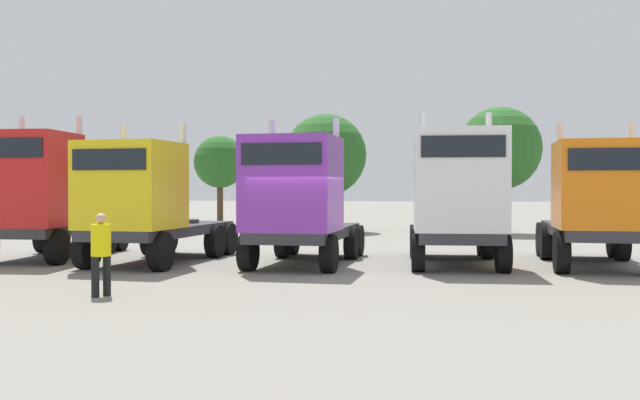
{
  "coord_description": "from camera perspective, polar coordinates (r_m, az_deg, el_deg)",
  "views": [
    {
      "loc": [
        3.59,
        -18.5,
        2.21
      ],
      "look_at": [
        0.16,
        2.21,
        1.86
      ],
      "focal_mm": 39.71,
      "sensor_mm": 36.0,
      "label": 1
    }
  ],
  "objects": [
    {
      "name": "ground",
      "position": [
        18.98,
        -1.57,
        -5.73
      ],
      "size": [
        200.0,
        200.0,
        0.0
      ],
      "primitive_type": "plane",
      "color": "gray"
    },
    {
      "name": "semi_truck_red",
      "position": [
        23.07,
        -21.75,
        0.39
      ],
      "size": [
        2.89,
        6.03,
        4.46
      ],
      "rotation": [
        0.0,
        0.0,
        -1.51
      ],
      "color": "#333338",
      "rests_on": "ground"
    },
    {
      "name": "semi_truck_yellow",
      "position": [
        20.72,
        -14.04,
        -0.18
      ],
      "size": [
        2.99,
        6.32,
        4.08
      ],
      "rotation": [
        0.0,
        0.0,
        -1.65
      ],
      "color": "#333338",
      "rests_on": "ground"
    },
    {
      "name": "semi_truck_purple",
      "position": [
        19.67,
        -1.81,
        -0.02
      ],
      "size": [
        2.8,
        6.06,
        4.2
      ],
      "rotation": [
        0.0,
        0.0,
        -1.61
      ],
      "color": "#333338",
      "rests_on": "ground"
    },
    {
      "name": "semi_truck_white",
      "position": [
        19.97,
        11.02,
        0.32
      ],
      "size": [
        2.81,
        6.02,
        4.39
      ],
      "rotation": [
        0.0,
        0.0,
        -1.52
      ],
      "color": "#333338",
      "rests_on": "ground"
    },
    {
      "name": "semi_truck_orange",
      "position": [
        20.61,
        21.55,
        -0.23
      ],
      "size": [
        2.8,
        6.15,
        4.05
      ],
      "rotation": [
        0.0,
        0.0,
        -1.61
      ],
      "color": "#333338",
      "rests_on": "ground"
    },
    {
      "name": "visitor_in_hivis",
      "position": [
        15.12,
        -17.24,
        -3.74
      ],
      "size": [
        0.54,
        0.54,
        1.7
      ],
      "rotation": [
        0.0,
        0.0,
        5.8
      ],
      "color": "black",
      "rests_on": "ground"
    },
    {
      "name": "oak_far_left",
      "position": [
        42.04,
        -8.06,
        3.03
      ],
      "size": [
        3.07,
        3.07,
        5.29
      ],
      "color": "#4C3823",
      "rests_on": "ground"
    },
    {
      "name": "oak_far_centre",
      "position": [
        35.9,
        0.45,
        3.64
      ],
      "size": [
        4.16,
        4.16,
        5.97
      ],
      "color": "#4C3823",
      "rests_on": "ground"
    },
    {
      "name": "oak_far_right",
      "position": [
        35.18,
        14.29,
        4.03
      ],
      "size": [
        4.0,
        4.0,
        6.12
      ],
      "color": "#4C3823",
      "rests_on": "ground"
    }
  ]
}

